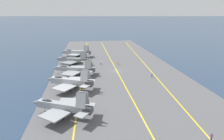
# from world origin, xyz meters

# --- Properties ---
(ground_plane) EXTENTS (2000.00, 2000.00, 0.00)m
(ground_plane) POSITION_xyz_m (0.00, 0.00, 0.00)
(ground_plane) COLOR navy
(carrier_deck) EXTENTS (174.61, 51.20, 0.40)m
(carrier_deck) POSITION_xyz_m (0.00, 0.00, 0.20)
(carrier_deck) COLOR #565659
(carrier_deck) RESTS_ON ground
(deck_stripe_foul_line) EXTENTS (156.82, 10.99, 0.01)m
(deck_stripe_foul_line) POSITION_xyz_m (0.00, -14.08, 0.40)
(deck_stripe_foul_line) COLOR yellow
(deck_stripe_foul_line) RESTS_ON carrier_deck
(deck_stripe_centerline) EXTENTS (157.15, 0.36, 0.01)m
(deck_stripe_centerline) POSITION_xyz_m (0.00, 0.00, 0.40)
(deck_stripe_centerline) COLOR yellow
(deck_stripe_centerline) RESTS_ON carrier_deck
(deck_stripe_edge_line) EXTENTS (157.08, 5.60, 0.01)m
(deck_stripe_edge_line) POSITION_xyz_m (0.00, 14.08, 0.40)
(deck_stripe_edge_line) COLOR yellow
(deck_stripe_edge_line) RESTS_ON carrier_deck
(parked_jet_nearest) EXTENTS (12.13, 15.73, 6.80)m
(parked_jet_nearest) POSITION_xyz_m (-35.31, 18.37, 3.09)
(parked_jet_nearest) COLOR #93999E
(parked_jet_nearest) RESTS_ON carrier_deck
(parked_jet_second) EXTENTS (13.45, 16.06, 6.70)m
(parked_jet_second) POSITION_xyz_m (-18.12, 17.83, 3.00)
(parked_jet_second) COLOR #A8AAAF
(parked_jet_second) RESTS_ON carrier_deck
(parked_jet_third) EXTENTS (14.19, 17.32, 5.91)m
(parked_jet_third) POSITION_xyz_m (-2.75, 17.13, 2.60)
(parked_jet_third) COLOR #93999E
(parked_jet_third) RESTS_ON carrier_deck
(parked_jet_fourth) EXTENTS (13.07, 16.60, 6.43)m
(parked_jet_fourth) POSITION_xyz_m (12.79, 18.59, 2.73)
(parked_jet_fourth) COLOR gray
(parked_jet_fourth) RESTS_ON carrier_deck
(parked_jet_fifth) EXTENTS (11.85, 16.61, 6.40)m
(parked_jet_fifth) POSITION_xyz_m (28.85, 17.61, 2.95)
(parked_jet_fifth) COLOR #9EA3A8
(parked_jet_fifth) RESTS_ON carrier_deck
(crew_purple_vest) EXTENTS (0.46, 0.41, 1.77)m
(crew_purple_vest) POSITION_xyz_m (-48.52, -10.54, 1.37)
(crew_purple_vest) COLOR #232328
(crew_purple_vest) RESTS_ON carrier_deck
(crew_yellow_vest) EXTENTS (0.37, 0.44, 1.81)m
(crew_yellow_vest) POSITION_xyz_m (9.39, -2.17, 1.39)
(crew_yellow_vest) COLOR #4C473D
(crew_yellow_vest) RESTS_ON carrier_deck
(crew_blue_vest) EXTENTS (0.40, 0.46, 1.73)m
(crew_blue_vest) POSITION_xyz_m (-10.25, -11.66, 1.35)
(crew_blue_vest) COLOR #383328
(crew_blue_vest) RESTS_ON carrier_deck
(crew_white_vest) EXTENTS (0.45, 0.38, 1.85)m
(crew_white_vest) POSITION_xyz_m (10.79, 5.87, 1.42)
(crew_white_vest) COLOR #232328
(crew_white_vest) RESTS_ON carrier_deck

